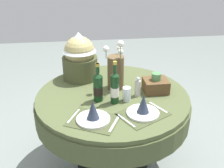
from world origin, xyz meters
name	(u,v)px	position (x,y,z in m)	size (l,w,h in m)	color
ground	(112,163)	(0.00, 0.00, 0.00)	(8.00, 8.00, 0.00)	gray
dining_table	(112,108)	(0.00, 0.00, 0.62)	(1.30, 1.30, 0.75)	#4C5633
place_setting_left	(93,115)	(-0.18, -0.37, 0.80)	(0.42, 0.38, 0.16)	#41492B
place_setting_right	(143,109)	(0.18, -0.33, 0.80)	(0.42, 0.39, 0.16)	#41492B
flower_vase	(116,71)	(0.04, 0.11, 0.92)	(0.18, 0.22, 0.46)	brown
wine_bottle_left	(98,87)	(-0.13, -0.09, 0.87)	(0.08, 0.08, 0.32)	#143819
wine_bottle_centre	(115,88)	(0.00, -0.14, 0.89)	(0.07, 0.07, 0.35)	#143819
tumbler_near_right	(127,94)	(0.10, -0.12, 0.81)	(0.07, 0.07, 0.12)	silver
pepper_mill	(138,87)	(0.20, -0.05, 0.83)	(0.05, 0.05, 0.17)	#B7B2AD
gift_tub_back_left	(80,55)	(-0.26, 0.36, 0.98)	(0.32, 0.32, 0.44)	#474C2D
woven_basket_side_right	(156,85)	(0.37, 0.01, 0.81)	(0.20, 0.17, 0.17)	brown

